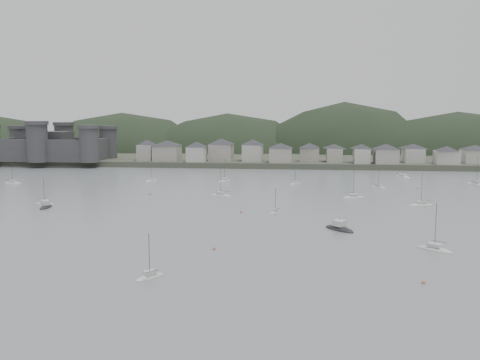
# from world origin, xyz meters

# --- Properties ---
(ground) EXTENTS (900.00, 900.00, 0.00)m
(ground) POSITION_xyz_m (0.00, 0.00, 0.00)
(ground) COLOR slate
(ground) RESTS_ON ground
(far_shore_land) EXTENTS (900.00, 250.00, 3.00)m
(far_shore_land) POSITION_xyz_m (0.00, 295.00, 1.50)
(far_shore_land) COLOR #383D2D
(far_shore_land) RESTS_ON ground
(forested_ridge) EXTENTS (851.55, 103.94, 102.57)m
(forested_ridge) POSITION_xyz_m (4.83, 269.40, -11.28)
(forested_ridge) COLOR black
(forested_ridge) RESTS_ON ground
(castle) EXTENTS (66.00, 43.00, 20.00)m
(castle) POSITION_xyz_m (-120.00, 179.80, 10.96)
(castle) COLOR #38383B
(castle) RESTS_ON far_shore_land
(waterfront_town) EXTENTS (451.48, 28.46, 12.92)m
(waterfront_town) POSITION_xyz_m (50.59, 183.34, 8.66)
(waterfront_town) COLOR gray
(waterfront_town) RESTS_ON far_shore_land
(sailboat_lead) EXTENTS (7.72, 2.93, 10.37)m
(sailboat_lead) POSITION_xyz_m (-97.61, 100.21, 0.18)
(sailboat_lead) COLOR beige
(sailboat_lead) RESTS_ON ground
(moored_fleet) EXTENTS (258.35, 164.76, 13.14)m
(moored_fleet) POSITION_xyz_m (7.66, 60.30, 0.18)
(moored_fleet) COLOR beige
(moored_fleet) RESTS_ON ground
(motor_launch_near) EXTENTS (8.35, 8.96, 4.14)m
(motor_launch_near) POSITION_xyz_m (30.15, 27.24, 0.28)
(motor_launch_near) COLOR black
(motor_launch_near) RESTS_ON ground
(motor_launch_far) EXTENTS (3.60, 7.72, 3.79)m
(motor_launch_far) POSITION_xyz_m (-56.40, 48.02, 0.29)
(motor_launch_far) COLOR black
(motor_launch_far) RESTS_ON ground
(mooring_buoys) EXTENTS (165.14, 143.50, 0.70)m
(mooring_buoys) POSITION_xyz_m (0.03, 50.91, 0.15)
(mooring_buoys) COLOR #BF643F
(mooring_buoys) RESTS_ON ground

